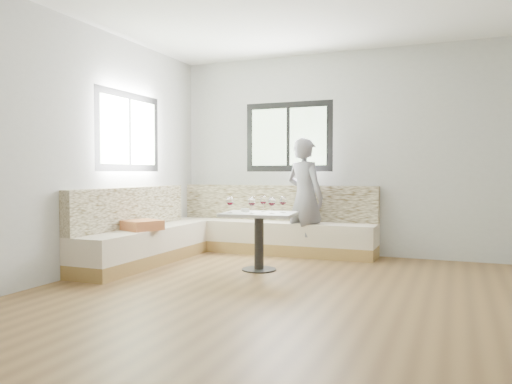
% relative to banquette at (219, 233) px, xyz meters
% --- Properties ---
extents(room, '(5.01, 5.01, 2.81)m').
position_rel_banquette_xyz_m(room, '(1.51, -1.55, 1.08)').
color(room, brown).
rests_on(room, ground).
extents(banquette, '(2.90, 2.80, 0.95)m').
position_rel_banquette_xyz_m(banquette, '(0.00, 0.00, 0.00)').
color(banquette, olive).
rests_on(banquette, ground).
extents(table, '(0.89, 0.73, 0.67)m').
position_rel_banquette_xyz_m(table, '(0.83, -0.63, 0.17)').
color(table, black).
rests_on(table, ground).
extents(person, '(0.69, 0.59, 1.60)m').
position_rel_banquette_xyz_m(person, '(1.04, 0.50, 0.47)').
color(person, slate).
rests_on(person, ground).
extents(olive_ramekin, '(0.10, 0.10, 0.04)m').
position_rel_banquette_xyz_m(olive_ramekin, '(0.63, -0.58, 0.36)').
color(olive_ramekin, white).
rests_on(olive_ramekin, table).
extents(wine_glass_a, '(0.09, 0.09, 0.19)m').
position_rel_banquette_xyz_m(wine_glass_a, '(0.54, -0.81, 0.47)').
color(wine_glass_a, white).
rests_on(wine_glass_a, table).
extents(wine_glass_b, '(0.09, 0.09, 0.19)m').
position_rel_banquette_xyz_m(wine_glass_b, '(0.81, -0.82, 0.47)').
color(wine_glass_b, white).
rests_on(wine_glass_b, table).
extents(wine_glass_c, '(0.09, 0.09, 0.19)m').
position_rel_banquette_xyz_m(wine_glass_c, '(1.02, -0.73, 0.47)').
color(wine_glass_c, white).
rests_on(wine_glass_c, table).
extents(wine_glass_d, '(0.09, 0.09, 0.19)m').
position_rel_banquette_xyz_m(wine_glass_d, '(0.84, -0.51, 0.47)').
color(wine_glass_d, white).
rests_on(wine_glass_d, table).
extents(wine_glass_e, '(0.09, 0.09, 0.19)m').
position_rel_banquette_xyz_m(wine_glass_e, '(1.08, -0.53, 0.47)').
color(wine_glass_e, white).
rests_on(wine_glass_e, table).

